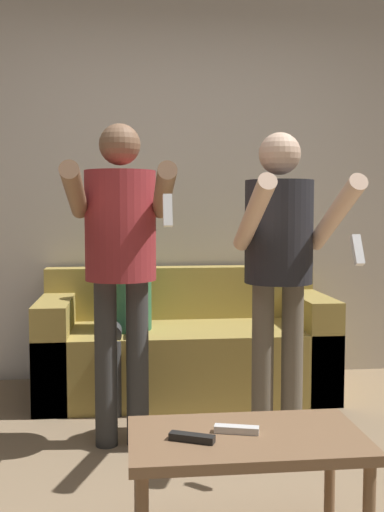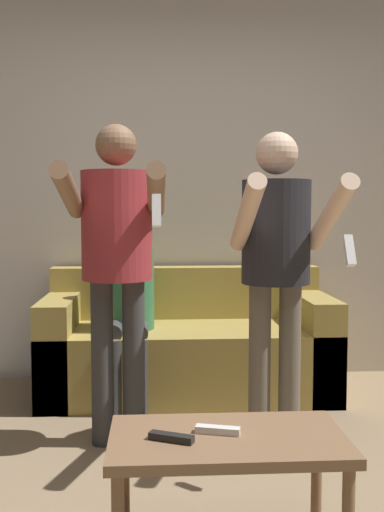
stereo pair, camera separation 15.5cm
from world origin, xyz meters
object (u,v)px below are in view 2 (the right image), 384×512
(remote_near, at_px, (171,437))
(person_standing_left, at_px, (117,245))
(couch, at_px, (188,349))
(remote_far, at_px, (218,430))
(person_standing_right, at_px, (277,250))
(coffee_table, at_px, (228,450))
(person_seated, at_px, (127,297))

(remote_near, bearing_deg, person_standing_left, 103.00)
(couch, relative_size, remote_far, 11.66)
(person_standing_right, bearing_deg, person_standing_left, 179.80)
(coffee_table, bearing_deg, person_seated, 103.62)
(person_standing_right, xyz_separation_m, remote_far, (-0.39, -0.95, -0.54))
(person_seated, bearing_deg, remote_far, -77.28)
(remote_far, bearing_deg, person_standing_left, 112.23)
(person_standing_left, bearing_deg, person_standing_right, -0.20)
(person_standing_right, relative_size, coffee_table, 1.95)
(person_standing_left, distance_m, person_standing_right, 0.78)
(couch, height_order, remote_far, couch)
(couch, relative_size, remote_near, 11.85)
(person_seated, relative_size, remote_far, 7.46)
(person_seated, bearing_deg, person_standing_right, -42.79)
(coffee_table, bearing_deg, remote_near, -168.18)
(person_standing_right, distance_m, remote_far, 1.16)
(person_standing_right, height_order, coffee_table, person_standing_right)
(person_seated, distance_m, coffee_table, 1.75)
(person_standing_left, relative_size, person_standing_right, 1.02)
(remote_far, bearing_deg, person_standing_right, 67.67)
(person_standing_right, xyz_separation_m, person_seated, (-0.77, 0.71, -0.33))
(coffee_table, distance_m, remote_far, 0.07)
(person_standing_left, xyz_separation_m, remote_near, (0.23, -1.01, -0.57))
(couch, xyz_separation_m, remote_near, (-0.16, -1.86, 0.15))
(remote_far, bearing_deg, remote_near, -160.52)
(person_standing_left, height_order, remote_near, person_standing_left)
(person_seated, xyz_separation_m, coffee_table, (0.41, -1.68, -0.27))
(couch, xyz_separation_m, coffee_table, (0.03, -1.82, 0.08))
(couch, distance_m, person_seated, 0.54)
(person_standing_left, height_order, remote_far, person_standing_left)
(couch, relative_size, person_seated, 1.56)
(coffee_table, height_order, remote_near, remote_near)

